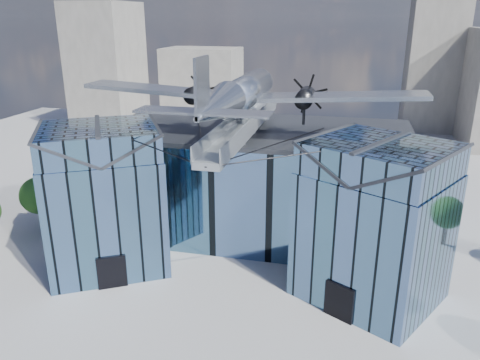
# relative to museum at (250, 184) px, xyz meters

# --- Properties ---
(ground_plane) EXTENTS (120.00, 120.00, 0.00)m
(ground_plane) POSITION_rel_museum_xyz_m (-0.00, -5.82, -5.54)
(ground_plane) COLOR gray
(museum) EXTENTS (32.88, 24.50, 17.60)m
(museum) POSITION_rel_museum_xyz_m (0.00, 0.00, 0.00)
(museum) COLOR #476A90
(museum) RESTS_ON ground
(bg_towers) EXTENTS (77.00, 24.50, 26.00)m
(bg_towers) POSITION_rel_museum_xyz_m (1.45, 44.67, 4.47)
(bg_towers) COLOR slate
(bg_towers) RESTS_ON ground
(tree_side_w) EXTENTS (4.16, 4.16, 5.48)m
(tree_side_w) POSITION_rel_museum_xyz_m (-19.73, -2.85, -1.83)
(tree_side_w) COLOR #301D13
(tree_side_w) RESTS_ON ground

